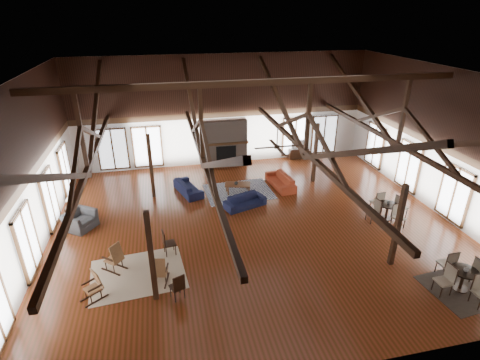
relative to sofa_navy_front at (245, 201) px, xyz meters
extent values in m
plane|color=maroon|center=(0.03, -1.57, -0.27)|extent=(16.00, 16.00, 0.00)
cube|color=black|center=(0.03, -1.57, 5.73)|extent=(16.00, 14.00, 0.02)
cube|color=silver|center=(0.03, 5.43, 2.73)|extent=(16.00, 0.02, 6.00)
cube|color=silver|center=(0.03, -8.57, 2.73)|extent=(16.00, 0.02, 6.00)
cube|color=silver|center=(-7.97, -1.57, 2.73)|extent=(0.02, 14.00, 6.00)
cube|color=silver|center=(8.03, -1.57, 2.73)|extent=(0.02, 14.00, 6.00)
cube|color=#331A0E|center=(0.03, -1.57, 5.48)|extent=(15.60, 0.18, 0.22)
cube|color=#331A0E|center=(-5.97, -1.57, 2.78)|extent=(0.16, 13.70, 0.18)
cube|color=#331A0E|center=(-5.97, -1.57, 4.13)|extent=(0.14, 0.14, 2.70)
cube|color=#331A0E|center=(-5.97, 1.93, 4.00)|extent=(0.15, 7.07, 3.12)
cube|color=#331A0E|center=(-5.97, -5.07, 4.00)|extent=(0.15, 7.07, 3.12)
cube|color=#331A0E|center=(-1.97, -1.57, 2.78)|extent=(0.16, 13.70, 0.18)
cube|color=#331A0E|center=(-1.97, -1.57, 4.13)|extent=(0.14, 0.14, 2.70)
cube|color=#331A0E|center=(-1.97, 1.93, 4.00)|extent=(0.15, 7.07, 3.12)
cube|color=#331A0E|center=(-1.97, -5.07, 4.00)|extent=(0.15, 7.07, 3.12)
cube|color=#331A0E|center=(2.03, -1.57, 2.78)|extent=(0.16, 13.70, 0.18)
cube|color=#331A0E|center=(2.03, -1.57, 4.13)|extent=(0.14, 0.14, 2.70)
cube|color=#331A0E|center=(2.03, 1.93, 4.00)|extent=(0.15, 7.07, 3.12)
cube|color=#331A0E|center=(2.03, -5.07, 4.00)|extent=(0.15, 7.07, 3.12)
cube|color=#331A0E|center=(6.03, -1.57, 2.78)|extent=(0.16, 13.70, 0.18)
cube|color=#331A0E|center=(6.03, -1.57, 4.13)|extent=(0.14, 0.14, 2.70)
cube|color=#331A0E|center=(6.03, 1.93, 4.00)|extent=(0.15, 7.07, 3.12)
cube|color=#331A0E|center=(6.03, -5.07, 4.00)|extent=(0.15, 7.07, 3.12)
cube|color=#331A0E|center=(-3.97, -5.07, 1.25)|extent=(0.16, 0.16, 3.05)
cube|color=#331A0E|center=(4.03, -5.07, 1.25)|extent=(0.16, 0.16, 3.05)
cube|color=#331A0E|center=(-3.97, 1.93, 1.25)|extent=(0.16, 0.16, 3.05)
cube|color=#331A0E|center=(4.03, 1.93, 1.25)|extent=(0.16, 0.16, 3.05)
cube|color=#695C50|center=(0.03, 5.11, 1.03)|extent=(2.40, 0.62, 2.60)
cube|color=black|center=(0.03, 4.79, 0.38)|extent=(1.10, 0.06, 1.10)
cube|color=#331F0F|center=(0.03, 4.83, 1.08)|extent=(2.50, 0.20, 0.12)
cylinder|color=black|center=(0.53, -2.57, 3.78)|extent=(0.04, 0.04, 0.70)
cylinder|color=black|center=(0.53, -2.57, 3.43)|extent=(0.20, 0.20, 0.10)
cube|color=black|center=(0.98, -2.57, 3.43)|extent=(0.70, 0.12, 0.02)
cube|color=black|center=(0.53, -2.12, 3.43)|extent=(0.12, 0.70, 0.02)
cube|color=black|center=(0.08, -2.57, 3.43)|extent=(0.70, 0.12, 0.02)
cube|color=black|center=(0.53, -3.02, 3.43)|extent=(0.12, 0.70, 0.02)
imported|color=#131735|center=(0.00, 0.00, 0.00)|extent=(2.01, 1.30, 0.55)
imported|color=#131634|center=(-2.35, 1.95, 0.02)|extent=(2.13, 1.35, 0.58)
imported|color=#9C381E|center=(2.19, 1.68, 0.03)|extent=(2.16, 1.05, 0.61)
cube|color=brown|center=(-0.02, 1.47, 0.16)|extent=(1.31, 0.87, 0.06)
cube|color=brown|center=(-0.53, 1.27, -0.07)|extent=(0.06, 0.06, 0.40)
cube|color=brown|center=(-0.53, 1.66, -0.07)|extent=(0.06, 0.06, 0.40)
cube|color=brown|center=(0.48, 1.27, -0.07)|extent=(0.06, 0.06, 0.40)
cube|color=brown|center=(0.48, 1.66, -0.07)|extent=(0.06, 0.06, 0.40)
imported|color=#B2B2B2|center=(-0.11, 1.40, 0.28)|extent=(0.22, 0.22, 0.19)
imported|color=#343436|center=(-6.88, -0.32, 0.09)|extent=(1.44, 1.47, 0.72)
cube|color=black|center=(-7.31, 0.46, 0.03)|extent=(0.46, 0.46, 0.61)
cylinder|color=black|center=(-7.31, 0.46, 0.52)|extent=(0.08, 0.08, 0.37)
cone|color=beige|center=(-7.31, 0.46, 0.77)|extent=(0.33, 0.33, 0.27)
cube|color=brown|center=(-5.33, -3.35, 0.13)|extent=(0.63, 0.64, 0.05)
cube|color=brown|center=(-5.17, -3.48, 0.45)|extent=(0.43, 0.47, 0.67)
cube|color=black|center=(-5.46, -3.50, -0.25)|extent=(0.67, 0.55, 0.05)
cube|color=black|center=(-5.21, -3.20, -0.25)|extent=(0.67, 0.55, 0.05)
cube|color=brown|center=(-3.79, -4.31, 0.11)|extent=(0.51, 0.50, 0.05)
cube|color=brown|center=(-3.84, -4.51, 0.41)|extent=(0.46, 0.26, 0.63)
cube|color=black|center=(-3.97, -4.27, -0.25)|extent=(0.21, 0.76, 0.05)
cube|color=black|center=(-3.62, -4.35, -0.25)|extent=(0.21, 0.76, 0.05)
cube|color=brown|center=(-5.83, -4.70, 0.10)|extent=(0.58, 0.58, 0.04)
cube|color=brown|center=(-5.67, -4.59, 0.39)|extent=(0.38, 0.44, 0.61)
cube|color=black|center=(-5.73, -4.84, -0.25)|extent=(0.64, 0.46, 0.04)
cube|color=black|center=(-5.93, -4.55, -0.25)|extent=(0.64, 0.46, 0.04)
cube|color=black|center=(-3.44, -2.86, 0.17)|extent=(0.48, 0.48, 0.05)
cube|color=black|center=(-3.62, -2.89, 0.44)|extent=(0.11, 0.42, 0.54)
cylinder|color=black|center=(-3.44, -2.86, -0.05)|extent=(0.03, 0.03, 0.44)
cube|color=black|center=(-3.32, -5.19, 0.14)|extent=(0.51, 0.51, 0.05)
cube|color=black|center=(-3.25, -5.35, 0.39)|extent=(0.37, 0.19, 0.51)
cylinder|color=black|center=(-3.32, -5.19, -0.07)|extent=(0.03, 0.03, 0.42)
cylinder|color=black|center=(5.45, -6.70, 0.42)|extent=(0.82, 0.82, 0.04)
cylinder|color=black|center=(5.45, -6.70, 0.09)|extent=(0.10, 0.10, 0.68)
cylinder|color=black|center=(5.45, -6.70, -0.25)|extent=(0.49, 0.49, 0.04)
cylinder|color=black|center=(5.58, -2.28, 0.41)|extent=(0.80, 0.80, 0.04)
cylinder|color=black|center=(5.58, -2.28, 0.08)|extent=(0.10, 0.10, 0.66)
cylinder|color=black|center=(5.58, -2.28, -0.25)|extent=(0.48, 0.48, 0.04)
imported|color=#B2B2B2|center=(5.43, -6.74, 0.50)|extent=(0.17, 0.17, 0.11)
imported|color=#B2B2B2|center=(5.61, -2.25, 0.48)|extent=(0.13, 0.13, 0.10)
cube|color=black|center=(4.43, 5.18, 0.01)|extent=(1.14, 0.43, 0.57)
imported|color=#B2B2B2|center=(4.46, 5.18, 0.59)|extent=(1.00, 0.16, 0.58)
cube|color=tan|center=(-4.55, -3.78, -0.27)|extent=(3.25, 2.66, 0.01)
cube|color=#192447|center=(0.04, 1.54, -0.27)|extent=(3.27, 2.51, 0.01)
cube|color=black|center=(5.53, -6.73, -0.27)|extent=(2.33, 2.16, 0.01)
camera|label=1|loc=(-3.35, -14.33, 7.84)|focal=28.00mm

